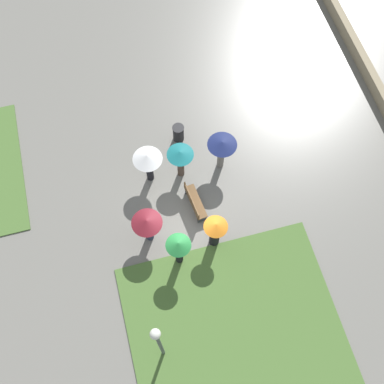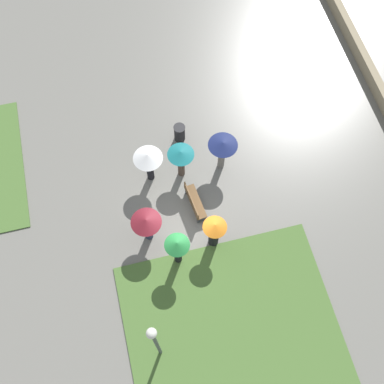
{
  "view_description": "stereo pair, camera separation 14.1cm",
  "coord_description": "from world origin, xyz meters",
  "views": [
    {
      "loc": [
        -6.81,
        1.53,
        18.06
      ],
      "look_at": [
        1.06,
        -0.56,
        0.62
      ],
      "focal_mm": 45.0,
      "sensor_mm": 36.0,
      "label": 1
    },
    {
      "loc": [
        -6.84,
        1.4,
        18.06
      ],
      "look_at": [
        1.06,
        -0.56,
        0.62
      ],
      "focal_mm": 45.0,
      "sensor_mm": 36.0,
      "label": 2
    }
  ],
  "objects": [
    {
      "name": "park_bench",
      "position": [
        0.69,
        -0.55,
        0.46
      ],
      "size": [
        1.59,
        0.6,
        0.9
      ],
      "rotation": [
        0.0,
        0.0,
        0.12
      ],
      "color": "brown",
      "rests_on": "ground_plane"
    },
    {
      "name": "crowd_person_orange",
      "position": [
        -0.97,
        -0.92,
        1.19
      ],
      "size": [
        0.91,
        0.91,
        1.89
      ],
      "rotation": [
        0.0,
        0.0,
        5.57
      ],
      "color": "black",
      "rests_on": "ground_plane"
    },
    {
      "name": "crowd_person_green",
      "position": [
        -1.35,
        0.58,
        1.45
      ],
      "size": [
        0.93,
        0.93,
        2.0
      ],
      "rotation": [
        0.0,
        0.0,
        0.88
      ],
      "color": "black",
      "rests_on": "ground_plane"
    },
    {
      "name": "lamp_post",
      "position": [
        -4.55,
        1.99,
        2.87
      ],
      "size": [
        0.32,
        0.32,
        4.49
      ],
      "color": "#474C51",
      "rests_on": "ground_plane"
    },
    {
      "name": "lawn_patch_near",
      "position": [
        -5.55,
        -0.73,
        0.03
      ],
      "size": [
        8.88,
        7.67,
        0.06
      ],
      "color": "#4C7033",
      "rests_on": "ground_plane"
    },
    {
      "name": "crowd_person_teal",
      "position": [
        2.3,
        -0.41,
        1.4
      ],
      "size": [
        1.08,
        1.08,
        1.82
      ],
      "rotation": [
        0.0,
        0.0,
        1.51
      ],
      "color": "#47382D",
      "rests_on": "ground_plane"
    },
    {
      "name": "trash_bin",
      "position": [
        3.99,
        -0.74,
        0.44
      ],
      "size": [
        0.5,
        0.5,
        0.87
      ],
      "color": "#232326",
      "rests_on": "ground_plane"
    },
    {
      "name": "ground_plane",
      "position": [
        0.0,
        0.0,
        0.0
      ],
      "size": [
        90.0,
        90.0,
        0.0
      ],
      "primitive_type": "plane",
      "color": "slate"
    },
    {
      "name": "crowd_person_maroon",
      "position": [
        -0.14,
        1.48,
        1.39
      ],
      "size": [
        1.17,
        1.17,
        1.78
      ],
      "rotation": [
        0.0,
        0.0,
        2.04
      ],
      "color": "#282D47",
      "rests_on": "ground_plane"
    },
    {
      "name": "crowd_person_navy",
      "position": [
        2.27,
        -2.12,
        1.47
      ],
      "size": [
        1.19,
        1.19,
        1.87
      ],
      "rotation": [
        0.0,
        0.0,
        5.27
      ],
      "color": "slate",
      "rests_on": "ground_plane"
    },
    {
      "name": "crowd_person_white",
      "position": [
        2.43,
        0.87,
        1.53
      ],
      "size": [
        1.18,
        1.18,
        1.92
      ],
      "rotation": [
        0.0,
        0.0,
        3.97
      ],
      "color": "black",
      "rests_on": "ground_plane"
    }
  ]
}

